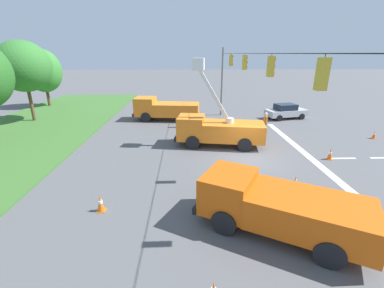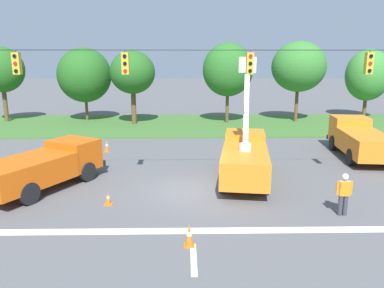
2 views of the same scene
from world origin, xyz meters
name	(u,v)px [view 1 (image 1 of 2)]	position (x,y,z in m)	size (l,w,h in m)	color
ground_plane	(247,159)	(0.00, 0.00, 0.00)	(200.00, 200.00, 0.00)	#565659
lane_markings	(333,158)	(0.00, -5.77, 0.00)	(17.60, 15.25, 0.01)	silver
signal_gantry	(253,89)	(0.01, 0.00, 4.58)	(26.20, 0.33, 7.20)	slate
tree_far_east	(23,67)	(10.75, 19.59, 5.41)	(5.21, 4.97, 7.83)	brown
tree_east_end	(43,71)	(18.70, 21.92, 4.50)	(4.49, 4.31, 7.16)	brown
utility_truck_bucket_lift	(217,128)	(2.84, 1.67, 1.34)	(3.22, 6.77, 6.31)	orange
utility_truck_support_near	(278,206)	(-7.14, 0.59, 1.12)	(5.15, 6.70, 2.03)	#D6560F
utility_truck_support_far	(165,109)	(10.91, 6.18, 1.20)	(3.07, 6.90, 2.32)	orange
sedan_silver	(286,111)	(11.11, -6.70, 0.79)	(2.72, 4.59, 1.56)	#B7B7BC
road_worker	(265,121)	(6.13, -2.96, 1.00)	(0.65, 0.26, 1.77)	#383842
traffic_cone_foreground_right	(330,154)	(-0.13, -5.41, 0.39)	(0.36, 0.36, 0.79)	orange
traffic_cone_mid_left	(100,203)	(-5.61, 7.85, 0.40)	(0.36, 0.36, 0.80)	orange
traffic_cone_mid_right	(295,181)	(-3.63, -1.67, 0.27)	(0.36, 0.36, 0.58)	orange
traffic_cone_near_bucket	(374,135)	(4.10, -11.40, 0.33)	(0.36, 0.36, 0.68)	orange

